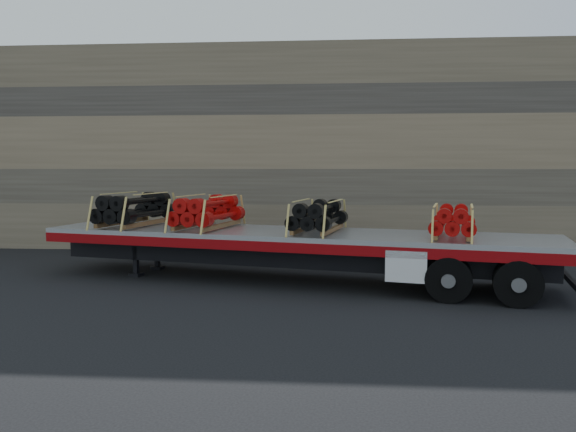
# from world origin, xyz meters

# --- Properties ---
(ground) EXTENTS (120.00, 120.00, 0.00)m
(ground) POSITION_xyz_m (0.00, 0.00, 0.00)
(ground) COLOR black
(ground) RESTS_ON ground
(rock_wall) EXTENTS (44.00, 3.00, 7.00)m
(rock_wall) POSITION_xyz_m (0.00, 6.50, 3.50)
(rock_wall) COLOR #7A6B54
(rock_wall) RESTS_ON ground
(trailer) EXTENTS (12.94, 5.22, 1.27)m
(trailer) POSITION_xyz_m (-1.13, 0.07, 0.64)
(trailer) COLOR #BABDC3
(trailer) RESTS_ON ground
(bundle_front) EXTENTS (1.71, 2.61, 0.85)m
(bundle_front) POSITION_xyz_m (-5.44, 1.06, 1.70)
(bundle_front) COLOR black
(bundle_front) RESTS_ON trailer
(bundle_midfront) EXTENTS (1.64, 2.51, 0.82)m
(bundle_midfront) POSITION_xyz_m (-3.35, 0.58, 1.68)
(bundle_midfront) COLOR #B00A09
(bundle_midfront) RESTS_ON trailer
(bundle_midrear) EXTENTS (1.50, 2.29, 0.75)m
(bundle_midrear) POSITION_xyz_m (-0.46, -0.08, 1.65)
(bundle_midrear) COLOR black
(bundle_midrear) RESTS_ON trailer
(bundle_rear) EXTENTS (1.39, 2.13, 0.69)m
(bundle_rear) POSITION_xyz_m (2.64, -0.79, 1.62)
(bundle_rear) COLOR #B00A09
(bundle_rear) RESTS_ON trailer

